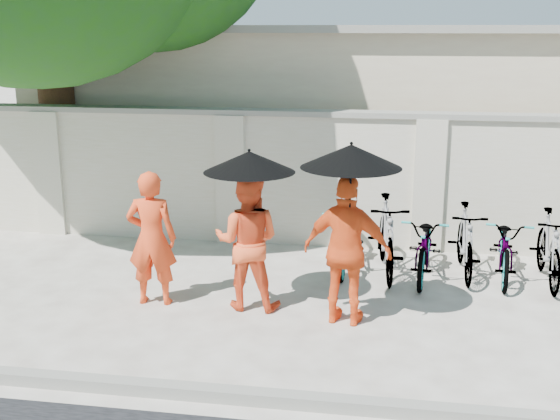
# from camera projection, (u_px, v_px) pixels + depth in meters

# --- Properties ---
(ground) EXTENTS (80.00, 80.00, 0.00)m
(ground) POSITION_uv_depth(u_px,v_px,m) (257.00, 324.00, 8.01)
(ground) COLOR beige
(kerb) EXTENTS (40.00, 0.16, 0.12)m
(kerb) POSITION_uv_depth(u_px,v_px,m) (220.00, 394.00, 6.37)
(kerb) COLOR gray
(kerb) RESTS_ON ground
(compound_wall) EXTENTS (20.00, 0.30, 2.00)m
(compound_wall) POSITION_uv_depth(u_px,v_px,m) (361.00, 182.00, 10.66)
(compound_wall) COLOR beige
(compound_wall) RESTS_ON ground
(building_behind) EXTENTS (14.00, 6.00, 3.20)m
(building_behind) POSITION_uv_depth(u_px,v_px,m) (422.00, 114.00, 13.98)
(building_behind) COLOR beige
(building_behind) RESTS_ON ground
(monk_left) EXTENTS (0.64, 0.45, 1.65)m
(monk_left) POSITION_uv_depth(u_px,v_px,m) (152.00, 238.00, 8.44)
(monk_left) COLOR #F1431A
(monk_left) RESTS_ON ground
(monk_center) EXTENTS (0.81, 0.64, 1.65)m
(monk_center) POSITION_uv_depth(u_px,v_px,m) (247.00, 241.00, 8.32)
(monk_center) COLOR #FE5828
(monk_center) RESTS_ON ground
(parasol_center) EXTENTS (1.06, 1.06, 0.99)m
(parasol_center) POSITION_uv_depth(u_px,v_px,m) (249.00, 162.00, 7.98)
(parasol_center) COLOR black
(parasol_center) RESTS_ON ground
(monk_right) EXTENTS (1.07, 0.60, 1.72)m
(monk_right) POSITION_uv_depth(u_px,v_px,m) (347.00, 251.00, 7.86)
(monk_right) COLOR #FA5A1E
(monk_right) RESTS_ON ground
(parasol_right) EXTENTS (1.10, 1.10, 1.11)m
(parasol_right) POSITION_uv_depth(u_px,v_px,m) (351.00, 156.00, 7.50)
(parasol_right) COLOR black
(parasol_right) RESTS_ON ground
(bike_0) EXTENTS (0.67, 1.77, 0.92)m
(bike_0) POSITION_uv_depth(u_px,v_px,m) (348.00, 237.00, 9.77)
(bike_0) COLOR #8B8C9E
(bike_0) RESTS_ON ground
(bike_1) EXTENTS (0.68, 1.81, 1.06)m
(bike_1) POSITION_uv_depth(u_px,v_px,m) (386.00, 237.00, 9.52)
(bike_1) COLOR #8B8C9E
(bike_1) RESTS_ON ground
(bike_2) EXTENTS (0.77, 1.76, 0.90)m
(bike_2) POSITION_uv_depth(u_px,v_px,m) (426.00, 246.00, 9.41)
(bike_2) COLOR #8B8C9E
(bike_2) RESTS_ON ground
(bike_3) EXTENTS (0.48, 1.61, 0.96)m
(bike_3) POSITION_uv_depth(u_px,v_px,m) (465.00, 241.00, 9.49)
(bike_3) COLOR #8B8C9E
(bike_3) RESTS_ON ground
(bike_4) EXTENTS (0.75, 1.72, 0.88)m
(bike_4) POSITION_uv_depth(u_px,v_px,m) (506.00, 247.00, 9.37)
(bike_4) COLOR #8B8C9E
(bike_4) RESTS_ON ground
(bike_5) EXTENTS (0.49, 1.61, 0.96)m
(bike_5) POSITION_uv_depth(u_px,v_px,m) (549.00, 248.00, 9.19)
(bike_5) COLOR #8B8C9E
(bike_5) RESTS_ON ground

